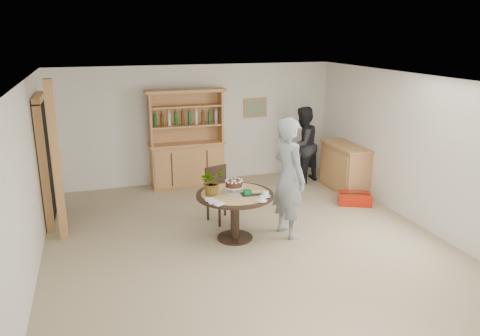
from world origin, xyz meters
name	(u,v)px	position (x,y,z in m)	size (l,w,h in m)	color
ground	(250,247)	(0.00, 0.00, 0.00)	(7.00, 7.00, 0.00)	tan
room_shell	(250,135)	(0.00, 0.01, 1.74)	(6.04, 7.04, 2.52)	white
doorway	(45,159)	(-2.93, 2.00, 1.11)	(0.13, 1.10, 2.18)	black
pine_post	(56,162)	(-2.70, 1.20, 1.25)	(0.12, 0.12, 2.50)	tan
hutch	(187,154)	(-0.30, 3.24, 0.69)	(1.62, 0.54, 2.04)	tan
sideboard	(345,167)	(2.74, 2.00, 0.47)	(0.54, 1.26, 0.94)	tan
dining_table	(235,203)	(-0.12, 0.36, 0.60)	(1.20, 1.20, 0.76)	black
dining_chair	(219,190)	(-0.15, 1.19, 0.54)	(0.53, 0.53, 0.95)	black
birthday_cake	(234,185)	(-0.12, 0.41, 0.88)	(0.30, 0.30, 0.20)	white
flower_vase	(212,181)	(-0.47, 0.41, 0.97)	(0.38, 0.33, 0.42)	#3F7233
gift_tray	(251,193)	(0.09, 0.24, 0.79)	(0.30, 0.20, 0.08)	black
coffee_cup_a	(266,194)	(0.28, 0.08, 0.80)	(0.15, 0.15, 0.09)	white
coffee_cup_b	(262,199)	(0.16, -0.09, 0.79)	(0.15, 0.15, 0.08)	white
napkins	(214,202)	(-0.53, 0.05, 0.77)	(0.24, 0.33, 0.03)	white
teen_boy	(289,178)	(0.73, 0.26, 0.96)	(0.70, 0.46, 1.92)	gray
adult_person	(302,145)	(2.11, 2.73, 0.82)	(0.80, 0.62, 1.64)	black
red_suitcase	(355,199)	(2.50, 1.16, 0.10)	(0.71, 0.61, 0.21)	#B91C09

